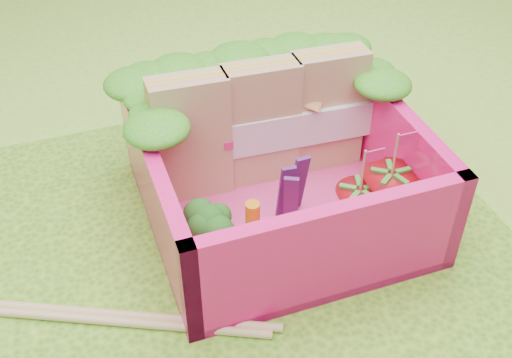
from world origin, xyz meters
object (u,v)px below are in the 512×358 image
object	(u,v)px
strawberry_left	(358,208)
chopsticks	(18,310)
strawberry_right	(388,196)
bento_box	(278,170)
broccoli	(211,230)
sandwich_stack	(262,124)

from	to	relation	value
strawberry_left	chopsticks	xyz separation A→B (m)	(-1.62, 0.06, -0.16)
strawberry_right	chopsticks	size ratio (longest dim) A/B	0.24
strawberry_left	strawberry_right	world-z (taller)	strawberry_right
strawberry_left	strawberry_right	size ratio (longest dim) A/B	0.91
bento_box	broccoli	xyz separation A→B (m)	(-0.43, -0.26, -0.04)
sandwich_stack	strawberry_right	xyz separation A→B (m)	(0.47, -0.54, -0.19)
strawberry_left	chopsticks	world-z (taller)	strawberry_left
strawberry_left	broccoli	bearing A→B (deg)	177.35
broccoli	chopsticks	distance (m)	0.92
broccoli	strawberry_left	world-z (taller)	strawberry_left
strawberry_right	strawberry_left	bearing A→B (deg)	-176.60
bento_box	strawberry_left	size ratio (longest dim) A/B	2.73
chopsticks	strawberry_left	bearing A→B (deg)	-1.94
sandwich_stack	chopsticks	distance (m)	1.46
bento_box	chopsticks	world-z (taller)	bento_box
bento_box	sandwich_stack	xyz separation A→B (m)	(0.00, 0.26, 0.11)
strawberry_left	chopsticks	bearing A→B (deg)	178.06
bento_box	chopsticks	xyz separation A→B (m)	(-1.32, -0.24, -0.25)
bento_box	strawberry_right	bearing A→B (deg)	-30.76
bento_box	chopsticks	bearing A→B (deg)	-169.88
sandwich_stack	chopsticks	xyz separation A→B (m)	(-1.32, -0.49, -0.36)
broccoli	strawberry_right	world-z (taller)	strawberry_right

